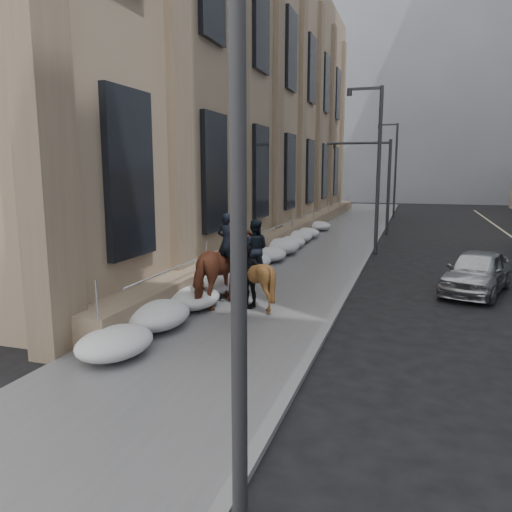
{
  "coord_description": "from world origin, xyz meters",
  "views": [
    {
      "loc": [
        4.66,
        -10.92,
        4.12
      ],
      "look_at": [
        0.42,
        2.4,
        1.7
      ],
      "focal_mm": 35.0,
      "sensor_mm": 36.0,
      "label": 1
    }
  ],
  "objects_px": {
    "mounted_horse_left": "(225,268)",
    "mounted_horse_right": "(253,272)",
    "pedestrian": "(249,276)",
    "car_silver": "(477,272)"
  },
  "relations": [
    {
      "from": "mounted_horse_right",
      "to": "pedestrian",
      "type": "distance_m",
      "value": 0.18
    },
    {
      "from": "pedestrian",
      "to": "mounted_horse_right",
      "type": "bearing_deg",
      "value": 55.88
    },
    {
      "from": "mounted_horse_left",
      "to": "mounted_horse_right",
      "type": "distance_m",
      "value": 0.87
    },
    {
      "from": "mounted_horse_right",
      "to": "pedestrian",
      "type": "bearing_deg",
      "value": 23.9
    },
    {
      "from": "pedestrian",
      "to": "mounted_horse_left",
      "type": "bearing_deg",
      "value": -154.32
    },
    {
      "from": "mounted_horse_left",
      "to": "car_silver",
      "type": "bearing_deg",
      "value": -143.25
    },
    {
      "from": "mounted_horse_left",
      "to": "car_silver",
      "type": "xyz_separation_m",
      "value": [
        7.39,
        4.45,
        -0.53
      ]
    },
    {
      "from": "mounted_horse_left",
      "to": "car_silver",
      "type": "height_order",
      "value": "mounted_horse_left"
    },
    {
      "from": "pedestrian",
      "to": "car_silver",
      "type": "relative_size",
      "value": 0.44
    },
    {
      "from": "car_silver",
      "to": "pedestrian",
      "type": "bearing_deg",
      "value": -128.48
    }
  ]
}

